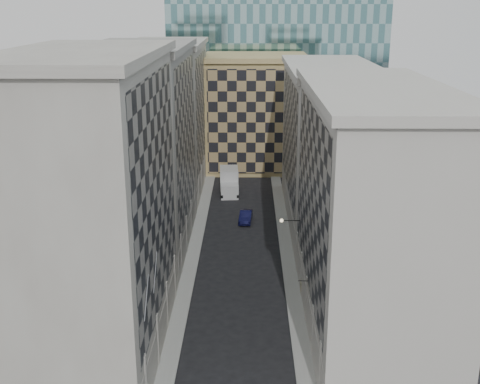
{
  "coord_description": "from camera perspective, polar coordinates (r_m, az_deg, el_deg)",
  "views": [
    {
      "loc": [
        0.89,
        -32.06,
        26.77
      ],
      "look_at": [
        0.23,
        13.24,
        12.53
      ],
      "focal_mm": 45.0,
      "sensor_mm": 36.0,
      "label": 1
    }
  ],
  "objects": [
    {
      "name": "bldg_right_a",
      "position": [
        50.84,
        12.13,
        -1.83
      ],
      "size": [
        10.8,
        26.8,
        20.7
      ],
      "color": "#B8B3A8",
      "rests_on": "ground"
    },
    {
      "name": "church_tower",
      "position": [
        114.06,
        0.41,
        17.54
      ],
      "size": [
        7.2,
        7.2,
        51.5
      ],
      "color": "#2F2B24",
      "rests_on": "ground"
    },
    {
      "name": "bldg_left_b",
      "position": [
        67.89,
        -9.19,
        4.07
      ],
      "size": [
        10.8,
        22.8,
        22.7
      ],
      "color": "gray",
      "rests_on": "ground"
    },
    {
      "name": "dark_car",
      "position": [
        76.99,
        0.55,
        -2.33
      ],
      "size": [
        1.84,
        4.46,
        1.44
      ],
      "primitive_type": "imported",
      "rotation": [
        0.0,
        0.0,
        -0.07
      ],
      "color": "#0E1036",
      "rests_on": "ground"
    },
    {
      "name": "shop_sign",
      "position": [
        52.06,
        5.79,
        -8.79
      ],
      "size": [
        0.88,
        0.77,
        0.86
      ],
      "rotation": [
        0.0,
        0.0,
        -0.02
      ],
      "color": "black",
      "rests_on": "ground"
    },
    {
      "name": "sidewalk_west",
      "position": [
        67.83,
        -4.45,
        -5.78
      ],
      "size": [
        1.5,
        100.0,
        0.15
      ],
      "primitive_type": "cube",
      "color": "#989892",
      "rests_on": "ground"
    },
    {
      "name": "tan_block",
      "position": [
        101.45,
        1.47,
        7.61
      ],
      "size": [
        16.8,
        14.8,
        18.8
      ],
      "color": "tan",
      "rests_on": "ground"
    },
    {
      "name": "bldg_left_c",
      "position": [
        89.29,
        -6.8,
        7.04
      ],
      "size": [
        10.8,
        22.8,
        21.7
      ],
      "color": "#9E988E",
      "rests_on": "ground"
    },
    {
      "name": "bldg_right_b",
      "position": [
        76.62,
        8.34,
        4.5
      ],
      "size": [
        10.8,
        28.8,
        19.7
      ],
      "color": "#B8B3A8",
      "rests_on": "ground"
    },
    {
      "name": "bldg_left_a",
      "position": [
        47.07,
        -13.7,
        -1.58
      ],
      "size": [
        10.8,
        22.8,
        23.7
      ],
      "color": "#9E988E",
      "rests_on": "ground"
    },
    {
      "name": "sidewalk_east",
      "position": [
        67.7,
        4.49,
        -5.83
      ],
      "size": [
        1.5,
        100.0,
        0.15
      ],
      "primitive_type": "cube",
      "color": "#989892",
      "rests_on": "ground"
    },
    {
      "name": "flagpoles_left",
      "position": [
        42.97,
        -8.44,
        -8.65
      ],
      "size": [
        0.1,
        6.33,
        2.33
      ],
      "color": "gray",
      "rests_on": "ground"
    },
    {
      "name": "bracket_lamp",
      "position": [
        59.81,
        4.13,
        -2.71
      ],
      "size": [
        1.98,
        0.36,
        0.36
      ],
      "color": "black",
      "rests_on": "ground"
    },
    {
      "name": "box_truck",
      "position": [
        88.46,
        -1.03,
        0.88
      ],
      "size": [
        3.0,
        6.6,
        3.54
      ],
      "rotation": [
        0.0,
        0.0,
        0.06
      ],
      "color": "silver",
      "rests_on": "ground"
    }
  ]
}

